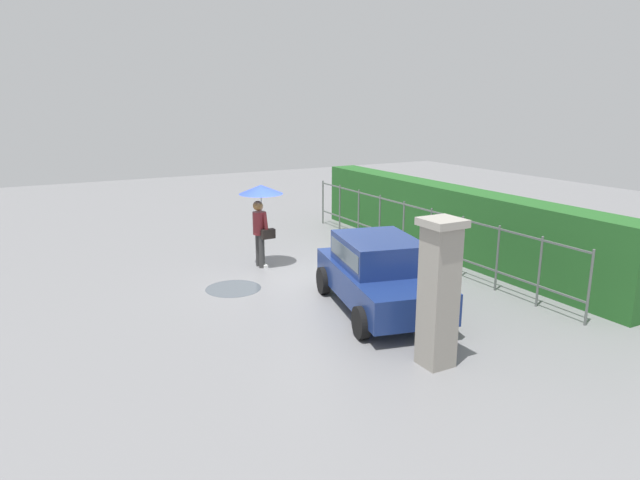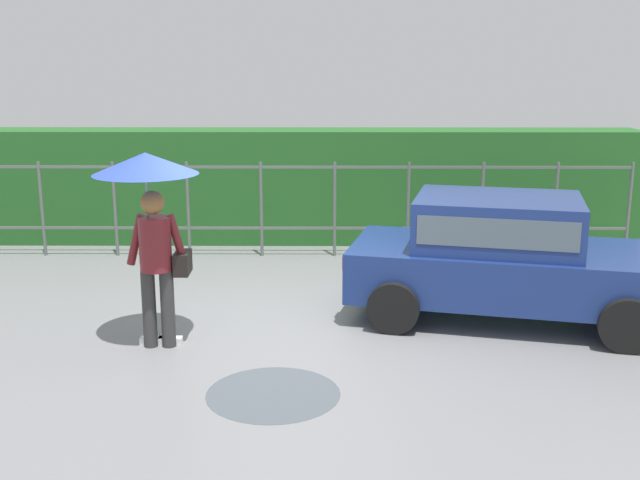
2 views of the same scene
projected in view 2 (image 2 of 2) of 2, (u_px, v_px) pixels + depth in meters
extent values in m
plane|color=slate|center=(290.00, 327.00, 8.93)|extent=(40.00, 40.00, 0.00)
cube|color=navy|center=(508.00, 272.00, 9.14)|extent=(3.98, 2.44, 0.60)
cube|color=navy|center=(498.00, 222.00, 9.03)|extent=(2.18, 1.84, 0.60)
cube|color=#4C5B66|center=(498.00, 220.00, 9.03)|extent=(2.04, 1.82, 0.33)
cylinder|color=black|center=(608.00, 282.00, 9.71)|extent=(0.63, 0.31, 0.60)
cylinder|color=black|center=(627.00, 325.00, 8.12)|extent=(0.63, 0.31, 0.60)
cylinder|color=black|center=(411.00, 269.00, 10.28)|extent=(0.63, 0.31, 0.60)
cylinder|color=black|center=(393.00, 308.00, 8.69)|extent=(0.63, 0.31, 0.60)
cube|color=red|center=(363.00, 241.00, 10.05)|extent=(0.10, 0.21, 0.16)
cube|color=red|center=(346.00, 262.00, 9.01)|extent=(0.10, 0.21, 0.16)
cylinder|color=#333333|center=(149.00, 309.00, 8.26)|extent=(0.15, 0.15, 0.86)
cylinder|color=#333333|center=(168.00, 309.00, 8.26)|extent=(0.15, 0.15, 0.86)
cube|color=white|center=(152.00, 341.00, 8.41)|extent=(0.26, 0.10, 0.08)
cube|color=white|center=(170.00, 341.00, 8.41)|extent=(0.26, 0.10, 0.08)
cylinder|color=maroon|center=(155.00, 244.00, 8.09)|extent=(0.34, 0.34, 0.58)
sphere|color=#DBAD89|center=(153.00, 204.00, 7.99)|extent=(0.22, 0.22, 0.22)
sphere|color=olive|center=(152.00, 203.00, 7.96)|extent=(0.25, 0.25, 0.25)
cylinder|color=maroon|center=(136.00, 240.00, 8.16)|extent=(0.23, 0.09, 0.56)
cylinder|color=maroon|center=(177.00, 239.00, 8.16)|extent=(0.23, 0.09, 0.56)
cylinder|color=#B2B2B7|center=(148.00, 210.00, 8.11)|extent=(0.02, 0.02, 0.77)
cone|color=blue|center=(145.00, 163.00, 7.99)|extent=(1.11, 1.11, 0.23)
cube|color=black|center=(183.00, 263.00, 8.26)|extent=(0.16, 0.34, 0.24)
cylinder|color=#59605B|center=(42.00, 209.00, 12.03)|extent=(0.05, 0.05, 1.50)
cylinder|color=#59605B|center=(115.00, 209.00, 12.02)|extent=(0.05, 0.05, 1.50)
cylinder|color=#59605B|center=(188.00, 209.00, 12.02)|extent=(0.05, 0.05, 1.50)
cylinder|color=#59605B|center=(261.00, 209.00, 12.01)|extent=(0.05, 0.05, 1.50)
cylinder|color=#59605B|center=(335.00, 210.00, 12.00)|extent=(0.05, 0.05, 1.50)
cylinder|color=#59605B|center=(408.00, 210.00, 11.99)|extent=(0.05, 0.05, 1.50)
cylinder|color=#59605B|center=(481.00, 210.00, 11.98)|extent=(0.05, 0.05, 1.50)
cylinder|color=#59605B|center=(555.00, 210.00, 11.98)|extent=(0.05, 0.05, 1.50)
cylinder|color=#59605B|center=(629.00, 210.00, 11.97)|extent=(0.05, 0.05, 1.50)
cube|color=#59605B|center=(298.00, 167.00, 11.85)|extent=(10.37, 0.03, 0.04)
cube|color=#59605B|center=(298.00, 228.00, 12.07)|extent=(10.37, 0.03, 0.04)
cube|color=#235B23|center=(300.00, 186.00, 13.02)|extent=(11.37, 0.90, 1.90)
cylinder|color=#4C545B|center=(273.00, 394.00, 7.16)|extent=(1.27, 1.27, 0.00)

